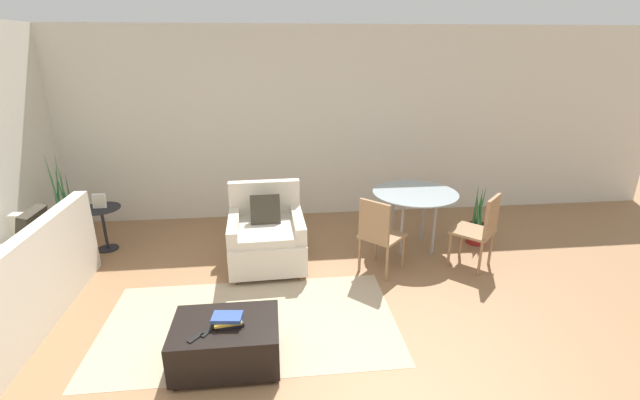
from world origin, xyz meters
name	(u,v)px	position (x,y,z in m)	size (l,w,h in m)	color
ground_plane	(286,386)	(0.00, 0.00, 0.00)	(20.00, 20.00, 0.00)	#936B47
wall_back	(275,126)	(0.00, 3.61, 1.38)	(12.00, 0.06, 2.75)	beige
area_rug	(250,323)	(-0.31, 0.84, 0.00)	(2.73, 1.51, 0.01)	tan
couch	(11,290)	(-2.50, 1.13, 0.32)	(0.87, 2.08, 0.94)	beige
armchair	(267,236)	(-0.15, 2.01, 0.35)	(0.89, 0.96, 0.92)	beige
ottoman	(226,342)	(-0.46, 0.31, 0.21)	(0.85, 0.59, 0.39)	black
book_stack	(229,319)	(-0.43, 0.30, 0.43)	(0.26, 0.20, 0.08)	black
tv_remote_primary	(196,338)	(-0.67, 0.14, 0.39)	(0.12, 0.13, 0.01)	black
tv_remote_secondary	(209,330)	(-0.58, 0.22, 0.39)	(0.12, 0.17, 0.01)	black
potted_plant	(69,227)	(-2.67, 2.71, 0.29)	(0.35, 0.35, 1.30)	maroon
side_table	(103,220)	(-2.20, 2.61, 0.40)	(0.46, 0.46, 0.57)	black
picture_frame	(99,201)	(-2.20, 2.61, 0.66)	(0.16, 0.07, 0.18)	silver
dining_table	(415,199)	(1.70, 2.24, 0.67)	(1.05, 1.05, 0.76)	#99A8AD
dining_chair_near_left	(378,232)	(1.10, 1.64, 0.52)	(0.59, 0.59, 0.90)	#93704C
dining_chair_near_right	(481,227)	(2.29, 1.64, 0.52)	(0.59, 0.59, 0.90)	#93704C
potted_plant_small	(477,227)	(2.59, 2.28, 0.22)	(0.24, 0.24, 0.81)	maroon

